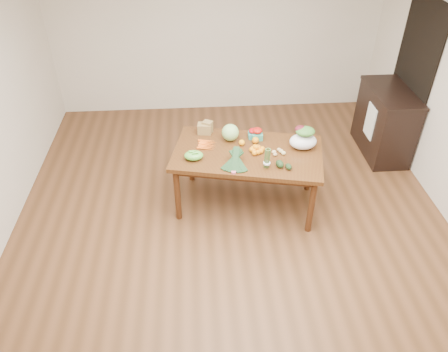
{
  "coord_description": "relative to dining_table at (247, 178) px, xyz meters",
  "views": [
    {
      "loc": [
        -0.36,
        -3.54,
        3.47
      ],
      "look_at": [
        -0.1,
        0.0,
        0.8
      ],
      "focal_mm": 35.0,
      "sensor_mm": 36.0,
      "label": 1
    }
  ],
  "objects": [
    {
      "name": "avocado_b",
      "position": [
        0.39,
        -0.36,
        0.41
      ],
      "size": [
        0.09,
        0.11,
        0.06
      ],
      "primitive_type": "ellipsoid",
      "rotation": [
        0.0,
        0.0,
        0.3
      ],
      "color": "black",
      "rests_on": "dining_table"
    },
    {
      "name": "potato_b",
      "position": [
        0.29,
        -0.11,
        0.39
      ],
      "size": [
        0.05,
        0.04,
        0.04
      ],
      "primitive_type": "ellipsoid",
      "color": "tan",
      "rests_on": "dining_table"
    },
    {
      "name": "asparagus_bundle",
      "position": [
        0.16,
        -0.32,
        0.5
      ],
      "size": [
        0.1,
        0.13,
        0.26
      ],
      "primitive_type": null,
      "rotation": [
        0.15,
        0.0,
        -0.21
      ],
      "color": "#5E873E",
      "rests_on": "dining_table"
    },
    {
      "name": "orange_b",
      "position": [
        0.11,
        0.17,
        0.41
      ],
      "size": [
        0.08,
        0.08,
        0.08
      ],
      "primitive_type": "sphere",
      "color": "orange",
      "rests_on": "dining_table"
    },
    {
      "name": "paper_bag",
      "position": [
        -0.47,
        0.44,
        0.45
      ],
      "size": [
        0.24,
        0.22,
        0.15
      ],
      "primitive_type": null,
      "rotation": [
        0.0,
        0.0,
        -0.21
      ],
      "color": "olive",
      "rests_on": "dining_table"
    },
    {
      "name": "mandarin_cluster",
      "position": [
        0.09,
        -0.01,
        0.42
      ],
      "size": [
        0.21,
        0.21,
        0.09
      ],
      "primitive_type": null,
      "rotation": [
        0.0,
        0.0,
        -0.21
      ],
      "color": "orange",
      "rests_on": "dining_table"
    },
    {
      "name": "potato_a",
      "position": [
        0.29,
        -0.06,
        0.4
      ],
      "size": [
        0.05,
        0.04,
        0.04
      ],
      "primitive_type": "ellipsoid",
      "color": "#D7B07C",
      "rests_on": "dining_table"
    },
    {
      "name": "dish_towel",
      "position": [
        1.76,
        0.9,
        0.18
      ],
      "size": [
        0.02,
        0.28,
        0.45
      ],
      "primitive_type": "cube",
      "color": "white",
      "rests_on": "cabinet"
    },
    {
      "name": "potato_d",
      "position": [
        0.35,
        -0.01,
        0.39
      ],
      "size": [
        0.05,
        0.04,
        0.04
      ],
      "primitive_type": "ellipsoid",
      "color": "tan",
      "rests_on": "dining_table"
    },
    {
      "name": "avocado_a",
      "position": [
        0.31,
        -0.31,
        0.41
      ],
      "size": [
        0.11,
        0.13,
        0.08
      ],
      "primitive_type": "ellipsoid",
      "rotation": [
        0.0,
        0.0,
        0.3
      ],
      "color": "black",
      "rests_on": "dining_table"
    },
    {
      "name": "strawberry_basket_a",
      "position": [
        0.09,
        0.29,
        0.42
      ],
      "size": [
        0.12,
        0.12,
        0.09
      ],
      "primitive_type": null,
      "rotation": [
        0.0,
        0.0,
        -0.21
      ],
      "color": "red",
      "rests_on": "dining_table"
    },
    {
      "name": "orange_a",
      "position": [
        -0.05,
        0.14,
        0.41
      ],
      "size": [
        0.07,
        0.07,
        0.07
      ],
      "primitive_type": "sphere",
      "color": "#FF9C0F",
      "rests_on": "dining_table"
    },
    {
      "name": "cabbage",
      "position": [
        -0.18,
        0.26,
        0.47
      ],
      "size": [
        0.2,
        0.2,
        0.2
      ],
      "primitive_type": "sphere",
      "color": "#96BA6B",
      "rests_on": "dining_table"
    },
    {
      "name": "room_walls",
      "position": [
        -0.2,
        -0.5,
        0.97
      ],
      "size": [
        5.02,
        6.02,
        2.7
      ],
      "color": "silver",
      "rests_on": "floor"
    },
    {
      "name": "potato_c",
      "position": [
        0.37,
        -0.05,
        0.4
      ],
      "size": [
        0.05,
        0.05,
        0.05
      ],
      "primitive_type": "ellipsoid",
      "color": "#C9BC74",
      "rests_on": "dining_table"
    },
    {
      "name": "potato_e",
      "position": [
        0.39,
        -0.09,
        0.4
      ],
      "size": [
        0.05,
        0.05,
        0.04
      ],
      "primitive_type": "ellipsoid",
      "color": "#D4BC7A",
      "rests_on": "dining_table"
    },
    {
      "name": "salad_bag",
      "position": [
        0.63,
        0.03,
        0.49
      ],
      "size": [
        0.35,
        0.29,
        0.24
      ],
      "primitive_type": null,
      "rotation": [
        0.0,
        0.0,
        -0.21
      ],
      "color": "white",
      "rests_on": "dining_table"
    },
    {
      "name": "snap_pea_bag",
      "position": [
        -0.61,
        -0.1,
        0.42
      ],
      "size": [
        0.21,
        0.16,
        0.09
      ],
      "primitive_type": "ellipsoid",
      "color": "#59B53D",
      "rests_on": "dining_table"
    },
    {
      "name": "doorway_dark",
      "position": [
        2.28,
        1.1,
        0.68
      ],
      "size": [
        0.02,
        1.0,
        2.1
      ],
      "primitive_type": "cube",
      "color": "black",
      "rests_on": "floor"
    },
    {
      "name": "kale_bunch",
      "position": [
        -0.17,
        -0.29,
        0.45
      ],
      "size": [
        0.4,
        0.46,
        0.16
      ],
      "primitive_type": null,
      "rotation": [
        0.0,
        0.0,
        -0.21
      ],
      "color": "black",
      "rests_on": "dining_table"
    },
    {
      "name": "dining_table",
      "position": [
        0.0,
        0.0,
        0.0
      ],
      "size": [
        1.81,
        1.25,
        0.75
      ],
      "primitive_type": "cube",
      "rotation": [
        0.0,
        0.0,
        -0.21
      ],
      "color": "#513113",
      "rests_on": "floor"
    },
    {
      "name": "carrots",
      "position": [
        -0.46,
        0.16,
        0.39
      ],
      "size": [
        0.26,
        0.26,
        0.03
      ],
      "primitive_type": null,
      "rotation": [
        0.0,
        0.0,
        -0.21
      ],
      "color": "orange",
      "rests_on": "dining_table"
    },
    {
      "name": "strawberry_basket_b",
      "position": [
        0.14,
        0.26,
        0.43
      ],
      "size": [
        0.15,
        0.15,
        0.11
      ],
      "primitive_type": null,
      "rotation": [
        0.0,
        0.0,
        -0.21
      ],
      "color": "#B51C0C",
      "rests_on": "dining_table"
    },
    {
      "name": "floor",
      "position": [
        -0.2,
        -0.5,
        -0.38
      ],
      "size": [
        6.0,
        6.0,
        0.0
      ],
      "primitive_type": "plane",
      "color": "brown",
      "rests_on": "ground"
    },
    {
      "name": "orange_c",
      "position": [
        0.12,
        0.01,
        0.41
      ],
      "size": [
        0.08,
        0.08,
        0.08
      ],
      "primitive_type": "sphere",
      "color": "orange",
      "rests_on": "dining_table"
    },
    {
      "name": "cabinet",
      "position": [
        2.02,
        1.0,
        0.1
      ],
      "size": [
        0.52,
        1.02,
        0.94
      ],
      "primitive_type": "cube",
      "color": "black",
      "rests_on": "floor"
    }
  ]
}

